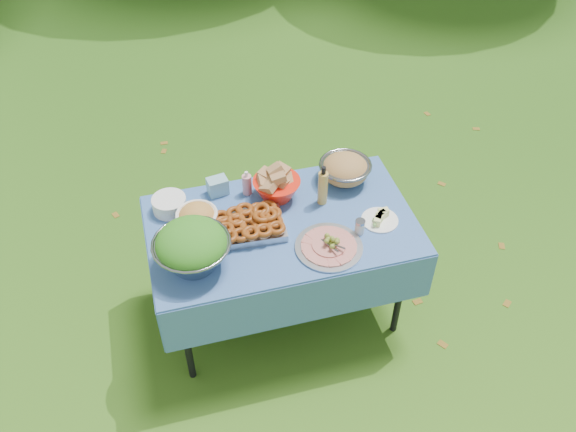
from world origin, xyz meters
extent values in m
plane|color=#0A3409|center=(0.00, 0.00, 0.00)|extent=(80.00, 80.00, 0.00)
cube|color=#72A3DB|center=(0.00, 0.00, 0.38)|extent=(1.46, 0.86, 0.76)
cylinder|color=white|center=(-0.58, 0.27, 0.80)|extent=(0.20, 0.20, 0.09)
cube|color=#88C1CE|center=(-0.29, 0.34, 0.81)|extent=(0.12, 0.10, 0.10)
cylinder|color=pink|center=(-0.13, 0.30, 0.84)|extent=(0.07, 0.07, 0.16)
cube|color=#B0B1B5|center=(-0.18, 0.00, 0.81)|extent=(0.39, 0.29, 0.09)
cylinder|color=#B5B7BD|center=(0.19, -0.24, 0.80)|extent=(0.40, 0.40, 0.08)
cylinder|color=gold|center=(0.27, 0.11, 0.89)|extent=(0.07, 0.07, 0.25)
cylinder|color=white|center=(0.53, -0.12, 0.79)|extent=(0.26, 0.26, 0.06)
cylinder|color=silver|center=(0.39, -0.17, 0.80)|extent=(0.07, 0.07, 0.09)
camera|label=1|loc=(-0.59, -2.31, 3.09)|focal=38.00mm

